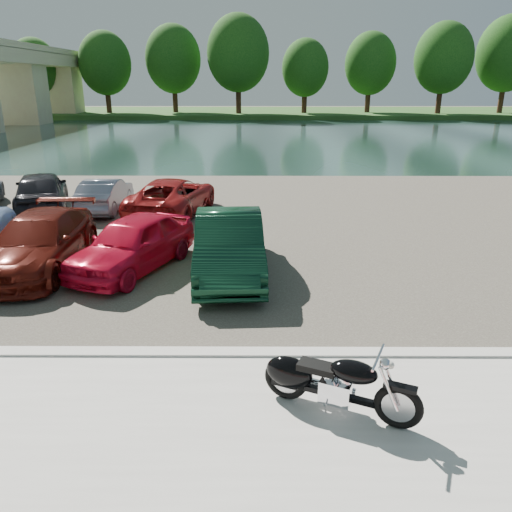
% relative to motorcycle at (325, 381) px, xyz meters
% --- Properties ---
extents(ground, '(200.00, 200.00, 0.00)m').
position_rel_motorcycle_xyz_m(ground, '(-0.68, -0.43, -0.56)').
color(ground, '#595447').
rests_on(ground, ground).
extents(promenade, '(60.00, 6.00, 0.10)m').
position_rel_motorcycle_xyz_m(promenade, '(-0.68, -1.43, -0.51)').
color(promenade, '#BCB8B1').
rests_on(promenade, ground).
extents(kerb, '(60.00, 0.30, 0.14)m').
position_rel_motorcycle_xyz_m(kerb, '(-0.68, 1.57, -0.49)').
color(kerb, '#BCB8B1').
rests_on(kerb, ground).
extents(parking_lot, '(60.00, 18.00, 0.04)m').
position_rel_motorcycle_xyz_m(parking_lot, '(-0.68, 10.57, -0.54)').
color(parking_lot, '#403A34').
rests_on(parking_lot, ground).
extents(river, '(120.00, 40.00, 0.00)m').
position_rel_motorcycle_xyz_m(river, '(-0.68, 39.57, -0.56)').
color(river, '#182B27').
rests_on(river, ground).
extents(far_bank, '(120.00, 24.00, 0.60)m').
position_rel_motorcycle_xyz_m(far_bank, '(-0.68, 71.57, -0.26)').
color(far_bank, '#264317').
rests_on(far_bank, ground).
extents(far_trees, '(70.25, 10.68, 12.52)m').
position_rel_motorcycle_xyz_m(far_trees, '(3.68, 65.36, 6.93)').
color(far_trees, '#331C12').
rests_on(far_trees, far_bank).
extents(motorcycle, '(2.20, 1.17, 1.05)m').
position_rel_motorcycle_xyz_m(motorcycle, '(0.00, 0.00, 0.00)').
color(motorcycle, black).
rests_on(motorcycle, promenade).
extents(car_3, '(2.11, 4.90, 1.41)m').
position_rel_motorcycle_xyz_m(car_3, '(-6.61, 5.98, 0.18)').
color(car_3, '#52120B').
rests_on(car_3, parking_lot).
extents(car_4, '(3.07, 4.45, 1.41)m').
position_rel_motorcycle_xyz_m(car_4, '(-4.19, 5.92, 0.18)').
color(car_4, red).
rests_on(car_4, parking_lot).
extents(car_5, '(1.92, 4.77, 1.54)m').
position_rel_motorcycle_xyz_m(car_5, '(-1.70, 5.60, 0.25)').
color(car_5, '#0D321F').
rests_on(car_5, parking_lot).
extents(car_8, '(3.13, 4.77, 1.51)m').
position_rel_motorcycle_xyz_m(car_8, '(-9.10, 12.15, 0.23)').
color(car_8, black).
rests_on(car_8, parking_lot).
extents(car_9, '(1.32, 3.71, 1.22)m').
position_rel_motorcycle_xyz_m(car_9, '(-6.74, 12.18, 0.09)').
color(car_9, slate).
rests_on(car_9, parking_lot).
extents(car_10, '(3.03, 5.13, 1.34)m').
position_rel_motorcycle_xyz_m(car_10, '(-4.10, 11.60, 0.15)').
color(car_10, maroon).
rests_on(car_10, parking_lot).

